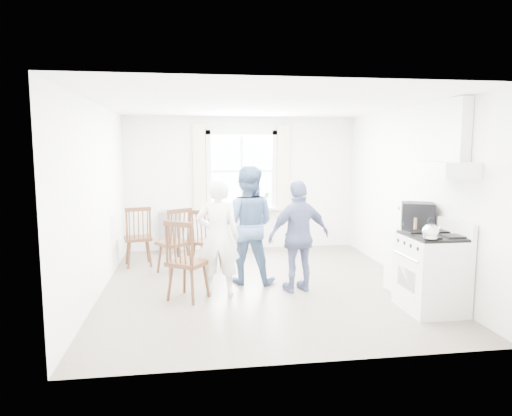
{
  "coord_description": "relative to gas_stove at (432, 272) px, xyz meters",
  "views": [
    {
      "loc": [
        -1.01,
        -6.42,
        1.99
      ],
      "look_at": [
        -0.04,
        0.2,
        1.11
      ],
      "focal_mm": 32.0,
      "sensor_mm": 36.0,
      "label": 1
    }
  ],
  "objects": [
    {
      "name": "windsor_chair_a",
      "position": [
        -3.79,
        2.65,
        0.15
      ],
      "size": [
        0.51,
        0.51,
        1.03
      ],
      "color": "#412415",
      "rests_on": "ground"
    },
    {
      "name": "room_shell",
      "position": [
        -1.91,
        1.35,
        0.82
      ],
      "size": [
        4.62,
        5.12,
        2.64
      ],
      "color": "#75685A",
      "rests_on": "ground"
    },
    {
      "name": "windsor_chair_b",
      "position": [
        -3.03,
        0.77,
        0.18
      ],
      "size": [
        0.62,
        0.62,
        1.08
      ],
      "color": "#412415",
      "rests_on": "ground"
    },
    {
      "name": "range_hood",
      "position": [
        0.16,
        -0.0,
        1.42
      ],
      "size": [
        0.45,
        0.76,
        0.94
      ],
      "color": "silver",
      "rests_on": "room_shell"
    },
    {
      "name": "person_left",
      "position": [
        -2.56,
        0.98,
        0.32
      ],
      "size": [
        0.65,
        0.65,
        1.6
      ],
      "primitive_type": "imported",
      "rotation": [
        0.0,
        0.0,
        3.03
      ],
      "color": "white",
      "rests_on": "ground"
    },
    {
      "name": "windsor_chair_d",
      "position": [
        -2.72,
        2.23,
        0.14
      ],
      "size": [
        0.58,
        0.57,
        1.02
      ],
      "color": "#412415",
      "rests_on": "ground"
    },
    {
      "name": "potted_plant",
      "position": [
        -1.45,
        3.71,
        0.51
      ],
      "size": [
        0.16,
        0.16,
        0.29
      ],
      "primitive_type": "imported",
      "rotation": [
        0.0,
        0.0,
        -0.02
      ],
      "color": "#2F6938",
      "rests_on": "window_assembly"
    },
    {
      "name": "cardboard_box",
      "position": [
        0.11,
        0.59,
        0.51
      ],
      "size": [
        0.33,
        0.26,
        0.19
      ],
      "primitive_type": "cube",
      "rotation": [
        0.0,
        0.0,
        0.21
      ],
      "color": "#A2774E",
      "rests_on": "low_cabinet"
    },
    {
      "name": "low_cabinet",
      "position": [
        0.07,
        0.7,
        -0.03
      ],
      "size": [
        0.5,
        0.55,
        0.9
      ],
      "primitive_type": "cube",
      "color": "silver",
      "rests_on": "ground"
    },
    {
      "name": "shelf_unit",
      "position": [
        -3.31,
        3.68,
        -0.08
      ],
      "size": [
        0.4,
        0.3,
        0.8
      ],
      "primitive_type": "cube",
      "color": "gray",
      "rests_on": "ground"
    },
    {
      "name": "person_mid",
      "position": [
        -2.09,
        1.51,
        0.38
      ],
      "size": [
        1.05,
        1.05,
        1.73
      ],
      "primitive_type": "imported",
      "rotation": [
        0.0,
        0.0,
        2.86
      ],
      "color": "#476185",
      "rests_on": "ground"
    },
    {
      "name": "kettle",
      "position": [
        -0.2,
        -0.28,
        0.56
      ],
      "size": [
        0.18,
        0.18,
        0.26
      ],
      "color": "silver",
      "rests_on": "gas_stove"
    },
    {
      "name": "window_assembly",
      "position": [
        -1.91,
        3.8,
        0.98
      ],
      "size": [
        1.88,
        0.24,
        1.7
      ],
      "color": "white",
      "rests_on": "room_shell"
    },
    {
      "name": "gas_stove",
      "position": [
        0.0,
        0.0,
        0.0
      ],
      "size": [
        0.68,
        0.76,
        1.12
      ],
      "color": "silver",
      "rests_on": "ground"
    },
    {
      "name": "windsor_chair_c",
      "position": [
        -3.13,
        2.09,
        0.17
      ],
      "size": [
        0.62,
        0.61,
        1.07
      ],
      "color": "#412415",
      "rests_on": "ground"
    },
    {
      "name": "stereo_stack",
      "position": [
        0.11,
        0.63,
        0.6
      ],
      "size": [
        0.52,
        0.5,
        0.37
      ],
      "color": "black",
      "rests_on": "low_cabinet"
    },
    {
      "name": "person_right",
      "position": [
        -1.43,
        0.99,
        0.29
      ],
      "size": [
        1.1,
        1.1,
        1.56
      ],
      "primitive_type": "imported",
      "rotation": [
        0.0,
        0.0,
        3.37
      ],
      "color": "navy",
      "rests_on": "ground"
    }
  ]
}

